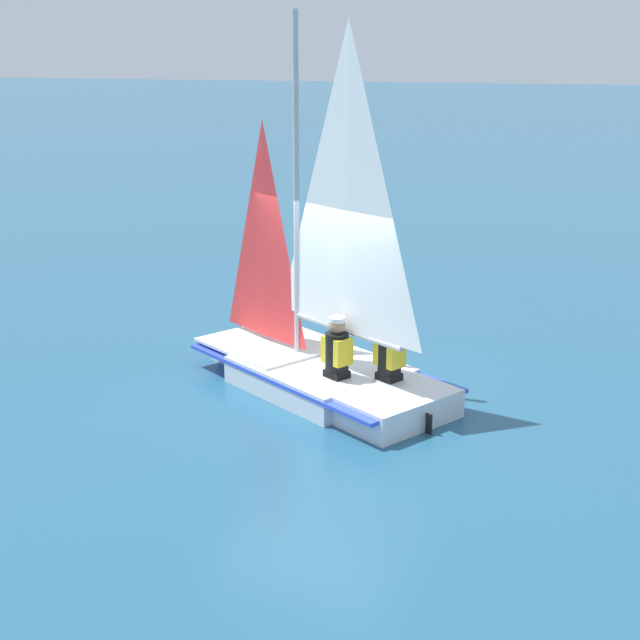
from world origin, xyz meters
The scene contains 4 objects.
ground_plane centered at (0.00, 0.00, 0.00)m, with size 260.00×260.00×0.00m, color #235675.
sailboat_main centered at (-0.02, 0.01, 0.66)m, with size 4.12×3.26×4.89m.
sailor_helm centered at (-0.40, 0.44, 0.63)m, with size 0.42×0.41×1.16m.
sailor_crew centered at (-1.06, 0.28, 0.62)m, with size 0.42×0.41×1.16m.
Camera 1 is at (-4.14, 10.53, 4.36)m, focal length 50.00 mm.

